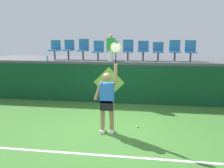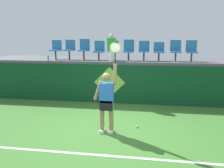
{
  "view_description": "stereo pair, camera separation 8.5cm",
  "coord_description": "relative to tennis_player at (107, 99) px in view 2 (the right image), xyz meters",
  "views": [
    {
      "loc": [
        1.02,
        -6.06,
        2.66
      ],
      "look_at": [
        0.02,
        1.02,
        1.18
      ],
      "focal_mm": 36.37,
      "sensor_mm": 36.0,
      "label": 1
    },
    {
      "loc": [
        1.1,
        -6.05,
        2.66
      ],
      "look_at": [
        0.02,
        1.02,
        1.18
      ],
      "focal_mm": 36.37,
      "sensor_mm": 36.0,
      "label": 2
    }
  ],
  "objects": [
    {
      "name": "stadium_chair_9",
      "position": [
        2.85,
        3.72,
        1.17
      ],
      "size": [
        0.44,
        0.42,
        0.85
      ],
      "color": "#38383D",
      "rests_on": "spectator_platform"
    },
    {
      "name": "stadium_chair_1",
      "position": [
        -2.3,
        3.71,
        1.2
      ],
      "size": [
        0.44,
        0.42,
        0.86
      ],
      "color": "#38383D",
      "rests_on": "spectator_platform"
    },
    {
      "name": "court_baseline_stripe",
      "position": [
        -0.04,
        -1.28,
        -0.97
      ],
      "size": [
        11.12,
        0.08,
        0.01
      ],
      "primitive_type": "cube",
      "color": "white",
      "rests_on": "ground_plane"
    },
    {
      "name": "stadium_chair_7",
      "position": [
        1.55,
        3.71,
        1.15
      ],
      "size": [
        0.44,
        0.42,
        0.77
      ],
      "color": "#38383D",
      "rests_on": "spectator_platform"
    },
    {
      "name": "stadium_chair_8",
      "position": [
        2.22,
        3.71,
        1.18
      ],
      "size": [
        0.44,
        0.42,
        0.86
      ],
      "color": "#38383D",
      "rests_on": "spectator_platform"
    },
    {
      "name": "stadium_chair_4",
      "position": [
        -0.37,
        3.71,
        1.18
      ],
      "size": [
        0.44,
        0.42,
        0.82
      ],
      "color": "#38383D",
      "rests_on": "spectator_platform"
    },
    {
      "name": "stadium_chair_0",
      "position": [
        -2.93,
        3.71,
        1.19
      ],
      "size": [
        0.44,
        0.42,
        0.84
      ],
      "color": "#38383D",
      "rests_on": "spectator_platform"
    },
    {
      "name": "stadium_chair_6",
      "position": [
        0.93,
        3.71,
        1.18
      ],
      "size": [
        0.44,
        0.42,
        0.82
      ],
      "color": "#38383D",
      "rests_on": "spectator_platform"
    },
    {
      "name": "stadium_chair_5",
      "position": [
        0.29,
        3.72,
        1.18
      ],
      "size": [
        0.44,
        0.42,
        0.87
      ],
      "color": "#38383D",
      "rests_on": "spectator_platform"
    },
    {
      "name": "spectator_platform",
      "position": [
        -0.04,
        4.32,
        0.66
      ],
      "size": [
        12.36,
        2.69,
        0.12
      ],
      "primitive_type": "cube",
      "color": "#56565B",
      "rests_on": "court_back_wall"
    },
    {
      "name": "court_back_wall",
      "position": [
        -0.04,
        3.02,
        -0.19
      ],
      "size": [
        12.36,
        0.2,
        1.57
      ],
      "primitive_type": "cube",
      "color": "#0F4223",
      "rests_on": "ground_plane"
    },
    {
      "name": "spectator_0",
      "position": [
        -0.37,
        3.29,
        1.29
      ],
      "size": [
        0.34,
        0.2,
        1.11
      ],
      "color": "white",
      "rests_on": "spectator_platform"
    },
    {
      "name": "wall_signage_mount",
      "position": [
        -0.4,
        2.92,
        -0.97
      ],
      "size": [
        1.27,
        0.01,
        1.5
      ],
      "color": "#0F4223",
      "rests_on": "ground_plane"
    },
    {
      "name": "water_bottle",
      "position": [
        -3.05,
        3.1,
        0.82
      ],
      "size": [
        0.06,
        0.06,
        0.21
      ],
      "primitive_type": "cylinder",
      "color": "#338CE5",
      "rests_on": "spectator_platform"
    },
    {
      "name": "stadium_chair_3",
      "position": [
        -0.99,
        3.71,
        1.16
      ],
      "size": [
        0.44,
        0.42,
        0.82
      ],
      "color": "#38383D",
      "rests_on": "spectator_platform"
    },
    {
      "name": "ground_plane",
      "position": [
        -0.04,
        0.1,
        -0.97
      ],
      "size": [
        40.0,
        40.0,
        0.0
      ],
      "primitive_type": "plane",
      "color": "#3D752D"
    },
    {
      "name": "tennis_player",
      "position": [
        0.0,
        0.0,
        0.0
      ],
      "size": [
        0.75,
        0.26,
        2.53
      ],
      "color": "white",
      "rests_on": "ground_plane"
    },
    {
      "name": "tennis_ball",
      "position": [
        0.84,
        0.47,
        -0.94
      ],
      "size": [
        0.07,
        0.07,
        0.07
      ],
      "primitive_type": "sphere",
      "color": "#D1E533",
      "rests_on": "ground_plane"
    },
    {
      "name": "stadium_chair_2",
      "position": [
        -1.65,
        3.72,
        1.21
      ],
      "size": [
        0.44,
        0.42,
        0.89
      ],
      "color": "#38383D",
      "rests_on": "spectator_platform"
    }
  ]
}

